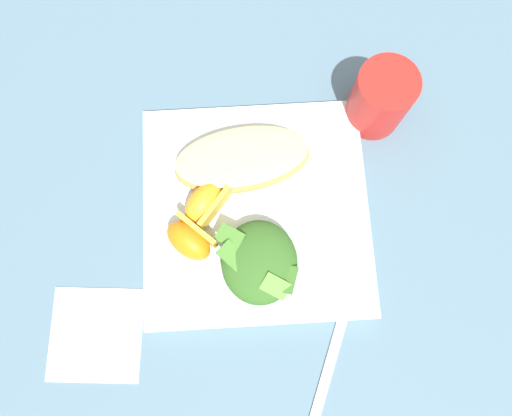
# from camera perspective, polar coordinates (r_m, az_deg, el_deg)

# --- Properties ---
(ground) EXTENTS (3.00, 3.00, 0.00)m
(ground) POSITION_cam_1_polar(r_m,az_deg,el_deg) (0.59, 0.00, -0.56)
(ground) COLOR slate
(white_plate) EXTENTS (0.28, 0.28, 0.02)m
(white_plate) POSITION_cam_1_polar(r_m,az_deg,el_deg) (0.59, 0.00, -0.39)
(white_plate) COLOR silver
(white_plate) RESTS_ON ground
(cheesy_pizza_bread) EXTENTS (0.10, 0.18, 0.04)m
(cheesy_pizza_bread) POSITION_cam_1_polar(r_m,az_deg,el_deg) (0.58, -1.68, 5.91)
(cheesy_pizza_bread) COLOR tan
(cheesy_pizza_bread) RESTS_ON white_plate
(green_salad_pile) EXTENTS (0.10, 0.10, 0.04)m
(green_salad_pile) POSITION_cam_1_polar(r_m,az_deg,el_deg) (0.55, 0.05, -6.68)
(green_salad_pile) COLOR #336023
(green_salad_pile) RESTS_ON white_plate
(orange_wedge_front) EXTENTS (0.07, 0.07, 0.04)m
(orange_wedge_front) POSITION_cam_1_polar(r_m,az_deg,el_deg) (0.56, -6.23, 0.58)
(orange_wedge_front) COLOR orange
(orange_wedge_front) RESTS_ON white_plate
(orange_wedge_middle) EXTENTS (0.07, 0.07, 0.04)m
(orange_wedge_middle) POSITION_cam_1_polar(r_m,az_deg,el_deg) (0.56, -8.13, -3.84)
(orange_wedge_middle) COLOR orange
(orange_wedge_middle) RESTS_ON white_plate
(paper_napkin) EXTENTS (0.12, 0.12, 0.00)m
(paper_napkin) POSITION_cam_1_polar(r_m,az_deg,el_deg) (0.61, -19.03, -14.44)
(paper_napkin) COLOR white
(paper_napkin) RESTS_ON ground
(metal_fork) EXTENTS (0.18, 0.09, 0.01)m
(metal_fork) POSITION_cam_1_polar(r_m,az_deg,el_deg) (0.59, 10.18, -14.59)
(metal_fork) COLOR silver
(metal_fork) RESTS_ON ground
(drinking_red_cup) EXTENTS (0.07, 0.07, 0.09)m
(drinking_red_cup) POSITION_cam_1_polar(r_m,az_deg,el_deg) (0.61, 14.95, 12.77)
(drinking_red_cup) COLOR red
(drinking_red_cup) RESTS_ON ground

